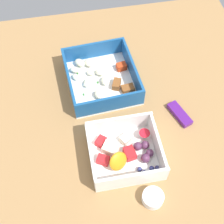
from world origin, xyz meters
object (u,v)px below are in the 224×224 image
pasta_container (101,78)px  paper_cup_liner (153,198)px  candy_bar (180,114)px  fruit_bowl (125,152)px

pasta_container → paper_cup_liner: size_ratio=4.50×
pasta_container → candy_bar: pasta_container is taller
pasta_container → candy_bar: 21.11cm
fruit_bowl → candy_bar: size_ratio=2.12×
pasta_container → candy_bar: size_ratio=2.77×
fruit_bowl → paper_cup_liner: fruit_bowl is taller
candy_bar → paper_cup_liner: bearing=-31.8°
pasta_container → paper_cup_liner: 31.90cm
fruit_bowl → candy_bar: fruit_bowl is taller
fruit_bowl → paper_cup_liner: 11.05cm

